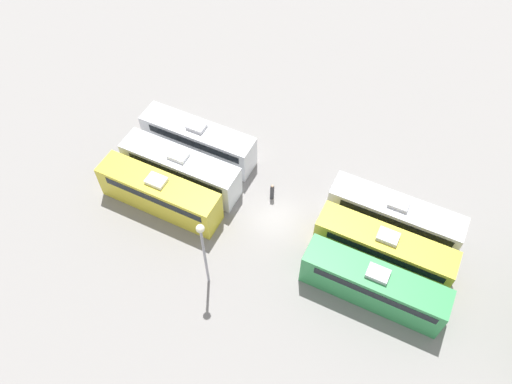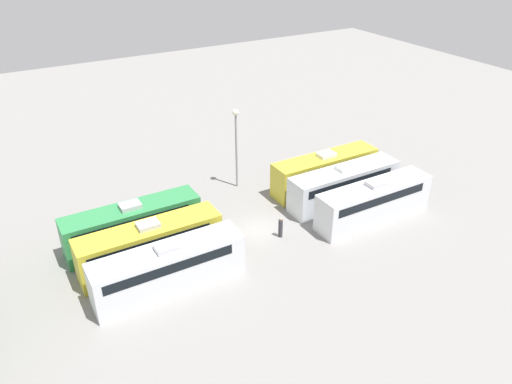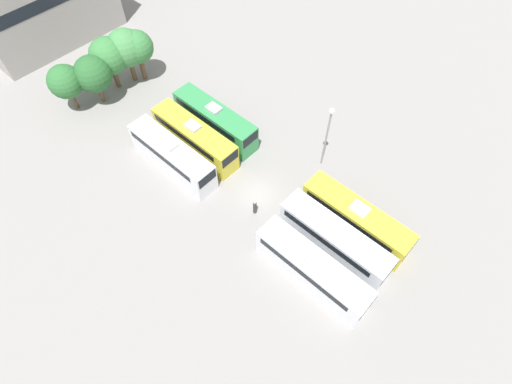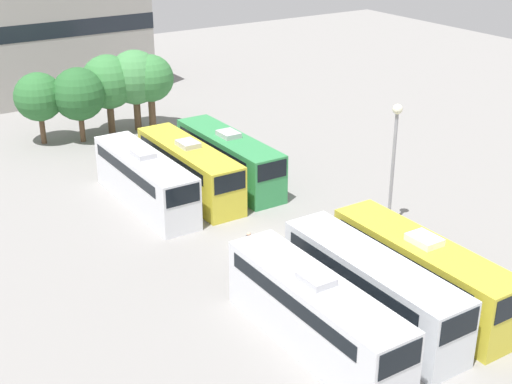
# 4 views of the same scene
# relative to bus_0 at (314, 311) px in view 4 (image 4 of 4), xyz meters

# --- Properties ---
(ground_plane) EXTENTS (123.37, 123.37, 0.00)m
(ground_plane) POSITION_rel_bus_0_xyz_m (3.47, 9.48, -1.85)
(ground_plane) COLOR gray
(bus_0) EXTENTS (2.56, 10.82, 3.71)m
(bus_0) POSITION_rel_bus_0_xyz_m (0.00, 0.00, 0.00)
(bus_0) COLOR silver
(bus_0) RESTS_ON ground_plane
(bus_1) EXTENTS (2.56, 10.82, 3.71)m
(bus_1) POSITION_rel_bus_0_xyz_m (3.61, 0.32, 0.00)
(bus_1) COLOR silver
(bus_1) RESTS_ON ground_plane
(bus_2) EXTENTS (2.56, 10.82, 3.71)m
(bus_2) POSITION_rel_bus_0_xyz_m (6.71, 0.12, 0.00)
(bus_2) COLOR gold
(bus_2) RESTS_ON ground_plane
(bus_3) EXTENTS (2.56, 10.82, 3.71)m
(bus_3) POSITION_rel_bus_0_xyz_m (0.23, 18.54, 0.00)
(bus_3) COLOR silver
(bus_3) RESTS_ON ground_plane
(bus_4) EXTENTS (2.56, 10.82, 3.71)m
(bus_4) POSITION_rel_bus_0_xyz_m (3.54, 18.69, 0.00)
(bus_4) COLOR gold
(bus_4) RESTS_ON ground_plane
(bus_5) EXTENTS (2.56, 10.82, 3.71)m
(bus_5) POSITION_rel_bus_0_xyz_m (6.84, 18.96, 0.00)
(bus_5) COLOR #338C4C
(bus_5) RESTS_ON ground_plane
(worker_person) EXTENTS (0.36, 0.36, 1.82)m
(worker_person) POSITION_rel_bus_0_xyz_m (1.76, 8.28, -1.00)
(worker_person) COLOR #333338
(worker_person) RESTS_ON ground_plane
(light_pole) EXTENTS (0.60, 0.60, 7.88)m
(light_pole) POSITION_rel_bus_0_xyz_m (11.21, 7.23, 3.49)
(light_pole) COLOR gray
(light_pole) RESTS_ON ground_plane
(tree_0) EXTENTS (3.89, 3.89, 5.85)m
(tree_0) POSITION_rel_bus_0_xyz_m (-1.69, 34.08, 2.04)
(tree_0) COLOR brown
(tree_0) RESTS_ON ground_plane
(tree_1) EXTENTS (4.26, 4.26, 6.12)m
(tree_1) POSITION_rel_bus_0_xyz_m (1.16, 32.80, 2.13)
(tree_1) COLOR brown
(tree_1) RESTS_ON ground_plane
(tree_2) EXTENTS (4.48, 4.48, 6.64)m
(tree_2) POSITION_rel_bus_0_xyz_m (4.02, 33.64, 2.53)
(tree_2) COLOR brown
(tree_2) RESTS_ON ground_plane
(tree_3) EXTENTS (4.55, 4.55, 6.87)m
(tree_3) POSITION_rel_bus_0_xyz_m (6.22, 33.14, 2.72)
(tree_3) COLOR brown
(tree_3) RESTS_ON ground_plane
(tree_4) EXTENTS (3.95, 3.95, 6.49)m
(tree_4) POSITION_rel_bus_0_xyz_m (7.28, 32.44, 2.62)
(tree_4) COLOR brown
(tree_4) RESTS_ON ground_plane
(depot_building) EXTENTS (17.72, 12.10, 12.83)m
(depot_building) POSITION_rel_bus_0_xyz_m (4.38, 50.15, 4.64)
(depot_building) COLOR gray
(depot_building) RESTS_ON ground_plane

